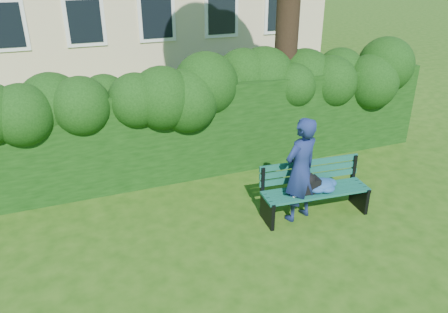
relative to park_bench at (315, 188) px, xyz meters
name	(u,v)px	position (x,y,z in m)	size (l,w,h in m)	color
ground	(238,224)	(-1.30, 0.17, -0.50)	(80.00, 80.00, 0.00)	#224C0E
hedge	(194,127)	(-1.30, 2.37, 0.40)	(10.00, 1.00, 1.80)	black
park_bench	(315,188)	(0.00, 0.00, 0.00)	(1.82, 0.71, 0.89)	#0F4D3E
man_reading	(300,170)	(-0.30, 0.00, 0.38)	(0.64, 0.42, 1.75)	navy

